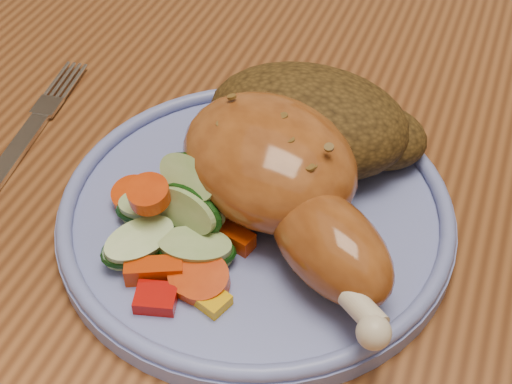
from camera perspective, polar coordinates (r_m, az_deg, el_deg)
dining_table at (r=0.61m, az=12.49°, el=-0.49°), size 0.90×1.40×0.75m
chair_far at (r=1.22m, az=17.47°, el=13.52°), size 0.42×0.42×0.91m
plate at (r=0.46m, az=0.00°, el=-1.88°), size 0.25×0.25×0.01m
plate_rim at (r=0.45m, az=0.00°, el=-0.91°), size 0.25×0.25×0.01m
chicken_leg at (r=0.43m, az=2.15°, el=1.04°), size 0.18×0.17×0.06m
rice_pilaf at (r=0.48m, az=4.53°, el=5.55°), size 0.15×0.10×0.06m
vegetable_pile at (r=0.42m, az=-6.53°, el=-2.73°), size 0.10×0.11×0.05m
fork at (r=0.54m, az=-18.33°, el=3.64°), size 0.04×0.17×0.00m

